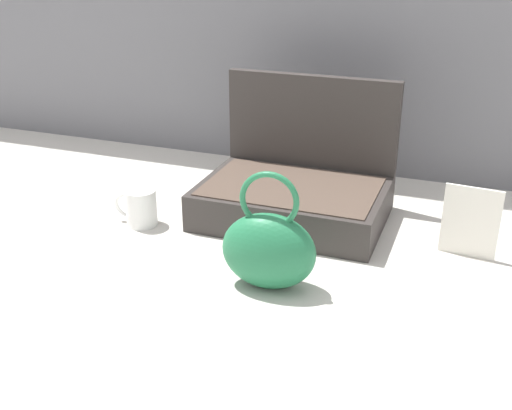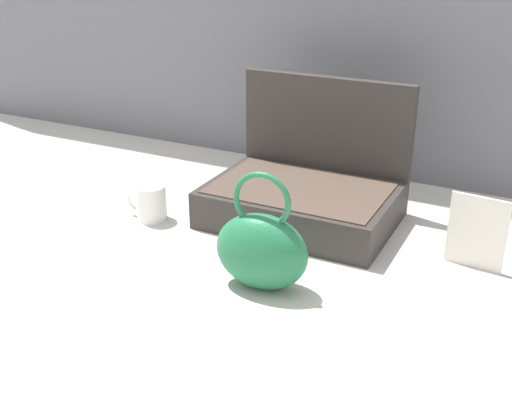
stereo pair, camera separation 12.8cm
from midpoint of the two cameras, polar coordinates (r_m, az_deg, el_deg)
ground_plane at (r=1.36m, az=-3.03°, el=-4.21°), size 6.00×6.00×0.00m
open_suitcase at (r=1.49m, az=1.16°, el=1.48°), size 0.42×0.31×0.31m
teal_pouch_handbag at (r=1.19m, az=-1.94°, el=-4.03°), size 0.19×0.11×0.24m
coffee_mug at (r=1.49m, az=-12.78°, el=-0.26°), size 0.11×0.07×0.09m
info_card_left at (r=1.36m, az=16.15°, el=-1.55°), size 0.12×0.02×0.15m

